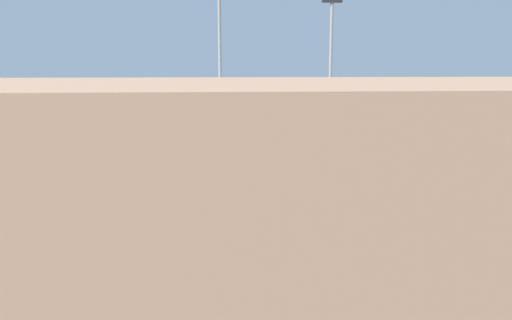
% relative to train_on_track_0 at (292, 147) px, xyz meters
% --- Properties ---
extents(ground_plane, '(400.00, 400.00, 0.00)m').
position_rel_train_on_track_0_xyz_m(ground_plane, '(5.84, 10.00, -2.62)').
color(ground_plane, '#60594F').
extents(track_bed_0, '(140.00, 2.80, 0.12)m').
position_rel_train_on_track_0_xyz_m(track_bed_0, '(5.84, 0.00, -2.56)').
color(track_bed_0, '#4C443D').
rests_on(track_bed_0, ground_plane).
extents(track_bed_1, '(140.00, 2.80, 0.12)m').
position_rel_train_on_track_0_xyz_m(track_bed_1, '(5.84, 5.00, -2.56)').
color(track_bed_1, '#3D3833').
rests_on(track_bed_1, ground_plane).
extents(track_bed_2, '(140.00, 2.80, 0.12)m').
position_rel_train_on_track_0_xyz_m(track_bed_2, '(5.84, 10.00, -2.56)').
color(track_bed_2, '#4C443D').
rests_on(track_bed_2, ground_plane).
extents(track_bed_3, '(140.00, 2.80, 0.12)m').
position_rel_train_on_track_0_xyz_m(track_bed_3, '(5.84, 15.00, -2.56)').
color(track_bed_3, '#4C443D').
rests_on(track_bed_3, ground_plane).
extents(track_bed_4, '(140.00, 2.80, 0.12)m').
position_rel_train_on_track_0_xyz_m(track_bed_4, '(5.84, 20.00, -2.56)').
color(track_bed_4, '#3D3833').
rests_on(track_bed_4, ground_plane).
extents(train_on_track_0, '(47.20, 3.00, 5.00)m').
position_rel_train_on_track_0_xyz_m(train_on_track_0, '(0.00, 0.00, 0.00)').
color(train_on_track_0, silver).
rests_on(train_on_track_0, ground_plane).
extents(train_on_track_2, '(10.00, 3.00, 5.00)m').
position_rel_train_on_track_0_xyz_m(train_on_track_2, '(-3.88, 10.00, -0.46)').
color(train_on_track_2, gold).
rests_on(train_on_track_2, ground_plane).
extents(train_on_track_1, '(90.60, 3.00, 4.40)m').
position_rel_train_on_track_0_xyz_m(train_on_track_1, '(24.21, 5.00, -0.53)').
color(train_on_track_1, maroon).
rests_on(train_on_track_1, ground_plane).
extents(light_mast_0, '(2.80, 0.70, 23.62)m').
position_rel_train_on_track_0_xyz_m(light_mast_0, '(-5.92, -3.47, 12.74)').
color(light_mast_0, '#9EA0A5').
rests_on(light_mast_0, ground_plane).
extents(light_mast_2, '(2.80, 0.70, 30.18)m').
position_rel_train_on_track_0_xyz_m(light_mast_2, '(9.81, -2.22, 16.33)').
color(light_mast_2, '#9EA0A5').
rests_on(light_mast_2, ground_plane).
extents(signal_gantry, '(0.70, 25.00, 8.80)m').
position_rel_train_on_track_0_xyz_m(signal_gantry, '(-8.76, 10.00, 4.80)').
color(signal_gantry, '#4C4742').
rests_on(signal_gantry, ground_plane).
extents(maintenance_shed, '(57.90, 17.40, 13.16)m').
position_rel_train_on_track_0_xyz_m(maintenance_shed, '(17.61, 46.97, 3.96)').
color(maintenance_shed, tan).
rests_on(maintenance_shed, ground_plane).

